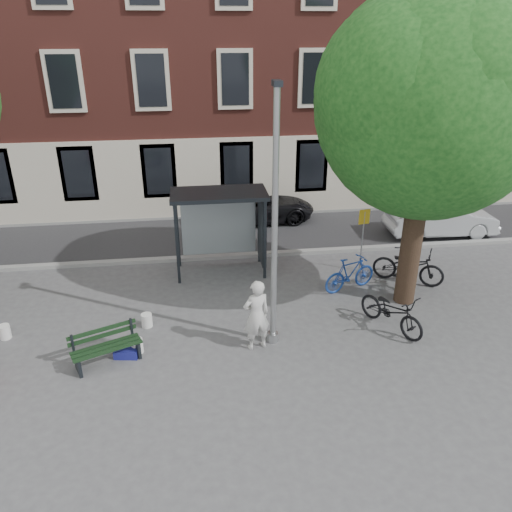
{
  "coord_description": "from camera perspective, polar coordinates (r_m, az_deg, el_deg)",
  "views": [
    {
      "loc": [
        -1.77,
        -10.15,
        7.07
      ],
      "look_at": [
        -0.15,
        2.01,
        1.4
      ],
      "focal_mm": 35.0,
      "sensor_mm": 36.0,
      "label": 1
    }
  ],
  "objects": [
    {
      "name": "ground",
      "position": [
        12.5,
        1.93,
        -9.67
      ],
      "size": [
        90.0,
        90.0,
        0.0
      ],
      "primitive_type": "plane",
      "color": "#4C4C4F",
      "rests_on": "ground"
    },
    {
      "name": "bike_c",
      "position": [
        13.14,
        15.24,
        -6.07
      ],
      "size": [
        1.55,
        2.06,
        1.04
      ],
      "primitive_type": "imported",
      "rotation": [
        0.0,
        0.0,
        0.5
      ],
      "color": "black",
      "rests_on": "ground"
    },
    {
      "name": "tree_right",
      "position": [
        12.98,
        19.83,
        17.0
      ],
      "size": [
        5.76,
        5.6,
        8.2
      ],
      "color": "black",
      "rests_on": "ground"
    },
    {
      "name": "painter",
      "position": [
        11.78,
        0.05,
        -6.78
      ],
      "size": [
        0.75,
        0.6,
        1.8
      ],
      "primitive_type": "imported",
      "rotation": [
        0.0,
        0.0,
        3.42
      ],
      "color": "silver",
      "rests_on": "ground"
    },
    {
      "name": "lamppost",
      "position": [
        11.16,
        2.13,
        2.2
      ],
      "size": [
        0.28,
        0.35,
        6.11
      ],
      "color": "#9EA0A3",
      "rests_on": "ground"
    },
    {
      "name": "bike_d",
      "position": [
        15.38,
        16.36,
        -1.33
      ],
      "size": [
        1.16,
        1.92,
        1.11
      ],
      "primitive_type": "imported",
      "rotation": [
        0.0,
        0.0,
        2.77
      ],
      "color": "black",
      "rests_on": "ground"
    },
    {
      "name": "bucket_c",
      "position": [
        13.96,
        -26.79,
        -7.74
      ],
      "size": [
        0.28,
        0.28,
        0.36
      ],
      "primitive_type": "cylinder",
      "rotation": [
        0.0,
        0.0,
        0.0
      ],
      "color": "white",
      "rests_on": "ground"
    },
    {
      "name": "bike_b",
      "position": [
        14.77,
        10.71,
        -1.99
      ],
      "size": [
        1.79,
        1.06,
        1.04
      ],
      "primitive_type": "imported",
      "rotation": [
        0.0,
        0.0,
        1.92
      ],
      "color": "navy",
      "rests_on": "ground"
    },
    {
      "name": "notice_sign",
      "position": [
        15.61,
        12.19,
        3.35
      ],
      "size": [
        0.35,
        0.1,
        2.05
      ],
      "rotation": [
        0.0,
        0.0,
        0.18
      ],
      "color": "#9EA0A3",
      "rests_on": "ground"
    },
    {
      "name": "building_row",
      "position": [
        23.22,
        -3.52,
        24.6
      ],
      "size": [
        30.0,
        8.0,
        14.0
      ],
      "primitive_type": "cube",
      "color": "brown",
      "rests_on": "ground"
    },
    {
      "name": "bucket_b",
      "position": [
        12.33,
        -13.42,
        -9.93
      ],
      "size": [
        0.3,
        0.3,
        0.36
      ],
      "primitive_type": "cylinder",
      "rotation": [
        0.0,
        0.0,
        0.07
      ],
      "color": "silver",
      "rests_on": "ground"
    },
    {
      "name": "bucket_a",
      "position": [
        13.25,
        -12.37,
        -7.19
      ],
      "size": [
        0.3,
        0.3,
        0.36
      ],
      "primitive_type": "cylinder",
      "rotation": [
        0.0,
        0.0,
        0.08
      ],
      "color": "silver",
      "rests_on": "ground"
    },
    {
      "name": "car_silver",
      "position": [
        19.57,
        20.38,
        4.09
      ],
      "size": [
        4.03,
        1.5,
        1.32
      ],
      "primitive_type": "imported",
      "rotation": [
        0.0,
        0.0,
        1.55
      ],
      "color": "#B8BCC0",
      "rests_on": "ground"
    },
    {
      "name": "curb_near",
      "position": [
        16.79,
        -0.83,
        0.12
      ],
      "size": [
        40.0,
        0.25,
        0.12
      ],
      "primitive_type": "cube",
      "color": "gray",
      "rests_on": "ground"
    },
    {
      "name": "bus_shelter",
      "position": [
        15.2,
        -2.75,
        4.97
      ],
      "size": [
        2.85,
        1.45,
        2.62
      ],
      "color": "#1E2328",
      "rests_on": "ground"
    },
    {
      "name": "blue_crate",
      "position": [
        12.33,
        -14.51,
        -10.55
      ],
      "size": [
        0.6,
        0.48,
        0.2
      ],
      "primitive_type": "cube",
      "rotation": [
        0.0,
        0.0,
        -0.15
      ],
      "color": "navy",
      "rests_on": "ground"
    },
    {
      "name": "road",
      "position": [
        18.63,
        -1.56,
        2.52
      ],
      "size": [
        40.0,
        4.0,
        0.01
      ],
      "primitive_type": "cube",
      "color": "#28282B",
      "rests_on": "ground"
    },
    {
      "name": "bench",
      "position": [
        12.09,
        -16.74,
        -10.06
      ],
      "size": [
        1.64,
        1.07,
        0.81
      ],
      "rotation": [
        0.0,
        0.0,
        0.41
      ],
      "color": "#1E2328",
      "rests_on": "ground"
    },
    {
      "name": "car_dark",
      "position": [
        19.78,
        0.18,
        5.77
      ],
      "size": [
        4.62,
        2.47,
        1.24
      ],
      "primitive_type": "imported",
      "rotation": [
        0.0,
        0.0,
        1.67
      ],
      "color": "black",
      "rests_on": "ground"
    },
    {
      "name": "curb_far",
      "position": [
        20.47,
        -2.16,
        4.76
      ],
      "size": [
        40.0,
        0.25,
        0.12
      ],
      "primitive_type": "cube",
      "color": "gray",
      "rests_on": "ground"
    },
    {
      "name": "bike_a",
      "position": [
        15.59,
        17.02,
        -1.07
      ],
      "size": [
        2.17,
        1.71,
        1.1
      ],
      "primitive_type": "imported",
      "rotation": [
        0.0,
        0.0,
        1.02
      ],
      "color": "black",
      "rests_on": "ground"
    }
  ]
}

